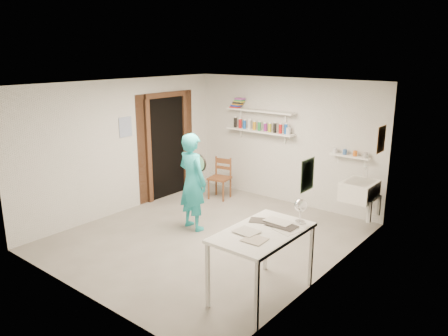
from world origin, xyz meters
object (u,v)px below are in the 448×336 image
Objects in this scene: belfast_sink at (359,190)px; man at (193,182)px; wall_clock at (200,163)px; wooden_chair at (220,178)px; work_table at (262,264)px; desk_lamp at (301,206)px.

belfast_sink is 2.70m from man.
wall_clock is (-2.21, -1.37, 0.37)m from belfast_sink.
man is 1.93× the size of wooden_chair.
wall_clock reaches higher than wooden_chair.
man reaches higher than work_table.
wooden_chair is 3.67m from work_table.
work_table is (2.70, -2.49, 0.00)m from wooden_chair.
wooden_chair is 5.29× the size of desk_lamp.
man is 1.64m from wooden_chair.
belfast_sink is at bearing 87.59° from work_table.
man is at bearing -73.65° from wall_clock.
work_table is at bearing -53.55° from wooden_chair.
belfast_sink reaches higher than work_table.
wall_clock is at bearing 162.17° from desk_lamp.
desk_lamp reaches higher than work_table.
wall_clock reaches higher than work_table.
wooden_chair is at bearing 137.32° from work_table.
wall_clock is 2.53m from work_table.
work_table is (2.10, -1.25, -0.65)m from wall_clock.
desk_lamp is (0.21, 0.50, 0.64)m from work_table.
wall_clock is 2.42m from desk_lamp.
desk_lamp reaches higher than belfast_sink.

